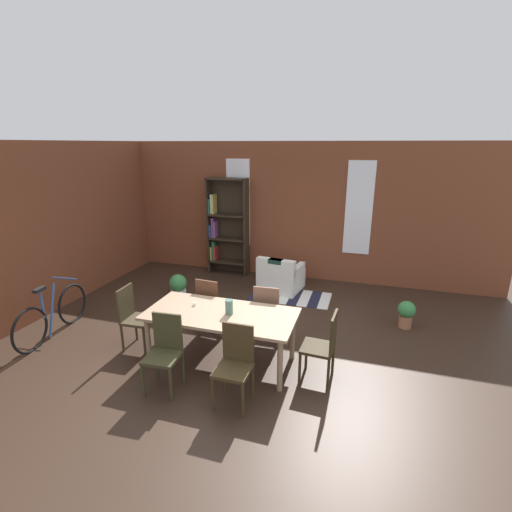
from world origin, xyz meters
The scene contains 20 objects.
ground_plane centered at (0.00, 0.00, 0.00)m, with size 9.90×9.90×0.00m, color #33241A.
back_wall_brick centered at (0.00, 3.56, 1.50)m, with size 8.61×0.12×2.99m, color brown.
left_wall_brick centered at (-3.87, 0.00, 1.50)m, with size 0.12×8.00×2.99m, color brown.
window_pane_0 centered at (-1.33, 3.49, 1.65)m, with size 0.55×0.02×1.95m, color white.
window_pane_1 centered at (1.33, 3.49, 1.65)m, with size 0.55×0.02×1.95m, color white.
dining_table centered at (-0.26, -0.23, 0.68)m, with size 2.04×0.95×0.75m.
vase_on_table centered at (-0.14, -0.23, 0.85)m, with size 0.10×0.10×0.20m, color #4C7266.
tealight_candle_0 centered at (-0.70, -0.12, 0.78)m, with size 0.04×0.04×0.05m, color silver.
dining_chair_head_right centered at (1.13, -0.23, 0.51)m, with size 0.42×0.42×0.95m.
dining_chair_head_left centered at (-1.65, -0.23, 0.51)m, with size 0.42×0.42×0.95m.
dining_chair_far_left centered at (-0.72, 0.47, 0.51)m, with size 0.44×0.44×0.95m.
dining_chair_near_right centered at (0.20, -0.93, 0.51)m, with size 0.40×0.40×0.95m.
dining_chair_near_left centered at (-0.72, -0.93, 0.51)m, with size 0.43×0.43×0.95m.
dining_chair_far_right centered at (0.20, 0.47, 0.51)m, with size 0.42×0.42×0.95m.
bookshelf_tall centered at (-1.59, 3.31, 1.12)m, with size 0.93×0.31×2.21m.
armchair_white centered at (-0.10, 2.60, 0.28)m, with size 0.90×0.90×0.75m.
bicycle_second centered at (-3.11, -0.30, 0.34)m, with size 0.44×1.63×0.89m.
potted_plant_by_shelf centered at (2.27, 1.62, 0.26)m, with size 0.28×0.28×0.46m.
potted_plant_corner centered at (-1.98, 1.68, 0.23)m, with size 0.35×0.35×0.46m.
striped_rug centered at (0.17, 2.32, 0.00)m, with size 1.57×0.82×0.01m.
Camera 1 is at (1.53, -4.42, 2.94)m, focal length 25.89 mm.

